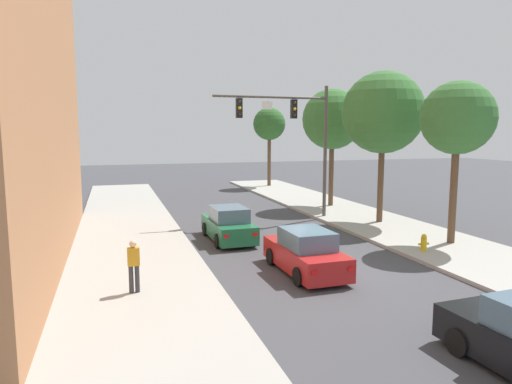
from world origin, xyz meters
TOP-DOWN VIEW (x-y plane):
  - ground_plane at (0.00, 0.00)m, footprint 120.00×120.00m
  - sidewalk_left at (-6.50, 0.00)m, footprint 5.00×60.00m
  - sidewalk_right at (6.50, 0.00)m, footprint 5.00×60.00m
  - traffic_signal_mast at (2.70, 9.77)m, footprint 6.71×0.38m
  - car_lead_green at (-2.13, 6.07)m, footprint 1.88×4.26m
  - car_following_red at (-0.70, 0.39)m, footprint 1.89×4.27m
  - pedestrian_sidewalk_left_walker at (-6.69, -0.31)m, footprint 0.36×0.22m
  - fire_hydrant at (4.96, 1.18)m, footprint 0.48×0.24m
  - street_tree_nearest at (7.08, 2.07)m, footprint 3.16×3.16m
  - street_tree_second at (6.75, 7.28)m, footprint 4.39×4.39m
  - street_tree_third at (6.75, 13.20)m, footprint 3.97×3.97m
  - street_tree_farthest at (6.59, 25.39)m, footprint 2.94×2.94m

SIDE VIEW (x-z plane):
  - ground_plane at x=0.00m, z-range 0.00..0.00m
  - sidewalk_left at x=-6.50m, z-range 0.00..0.15m
  - sidewalk_right at x=6.50m, z-range 0.00..0.15m
  - fire_hydrant at x=4.96m, z-range 0.15..0.87m
  - car_lead_green at x=-2.13m, z-range -0.08..1.52m
  - car_following_red at x=-0.70m, z-range -0.08..1.52m
  - pedestrian_sidewalk_left_walker at x=-6.69m, z-range 0.24..1.88m
  - traffic_signal_mast at x=2.70m, z-range 1.60..9.10m
  - street_tree_nearest at x=7.08m, z-range 2.07..9.15m
  - street_tree_farthest at x=6.59m, z-range 2.18..9.29m
  - street_tree_third at x=6.75m, z-range 2.00..9.72m
  - street_tree_second at x=6.75m, z-range 2.00..10.13m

